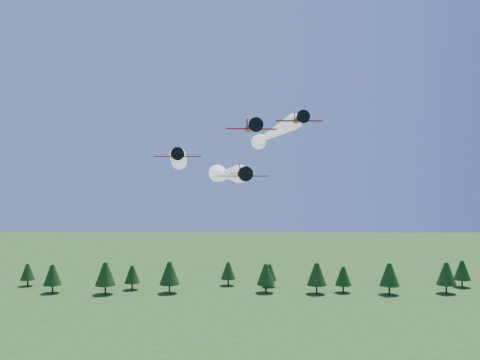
{
  "coord_description": "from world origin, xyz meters",
  "views": [
    {
      "loc": [
        0.21,
        -80.45,
        41.14
      ],
      "look_at": [
        -0.78,
        0.0,
        40.33
      ],
      "focal_mm": 40.0,
      "sensor_mm": 36.0,
      "label": 1
    }
  ],
  "objects_px": {
    "plane_right": "(269,135)",
    "plane_lead": "(225,174)",
    "plane_left": "(178,160)",
    "plane_slot": "(251,127)"
  },
  "relations": [
    {
      "from": "plane_right",
      "to": "plane_left",
      "type": "bearing_deg",
      "value": -166.5
    },
    {
      "from": "plane_lead",
      "to": "plane_left",
      "type": "distance_m",
      "value": 13.0
    },
    {
      "from": "plane_right",
      "to": "plane_slot",
      "type": "distance_m",
      "value": 25.18
    },
    {
      "from": "plane_lead",
      "to": "plane_slot",
      "type": "height_order",
      "value": "plane_slot"
    },
    {
      "from": "plane_right",
      "to": "plane_lead",
      "type": "bearing_deg",
      "value": -126.53
    },
    {
      "from": "plane_left",
      "to": "plane_lead",
      "type": "bearing_deg",
      "value": -46.82
    },
    {
      "from": "plane_left",
      "to": "plane_slot",
      "type": "distance_m",
      "value": 24.03
    },
    {
      "from": "plane_lead",
      "to": "plane_slot",
      "type": "xyz_separation_m",
      "value": [
        4.7,
        -10.47,
        7.75
      ]
    },
    {
      "from": "plane_lead",
      "to": "plane_right",
      "type": "relative_size",
      "value": 0.83
    },
    {
      "from": "plane_slot",
      "to": "plane_right",
      "type": "bearing_deg",
      "value": 71.38
    }
  ]
}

